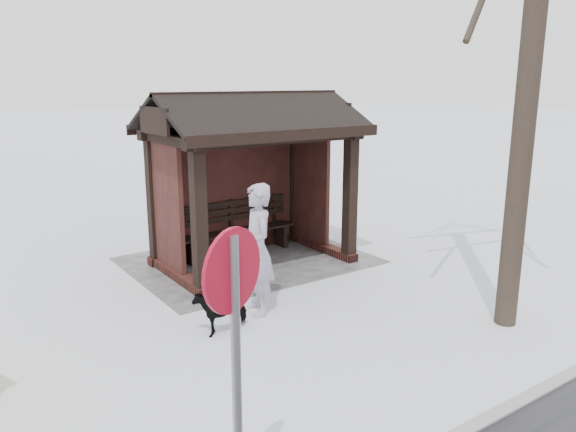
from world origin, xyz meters
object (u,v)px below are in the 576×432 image
object	(u,v)px
bus_shelter	(248,144)
dog	(221,310)
pedestrian	(257,250)
road_sign	(234,320)

from	to	relation	value
bus_shelter	dog	xyz separation A→B (m)	(1.84, 2.33, -1.87)
pedestrian	dog	distance (m)	1.00
dog	bus_shelter	bearing A→B (deg)	138.71
bus_shelter	pedestrian	distance (m)	2.67
bus_shelter	dog	bearing A→B (deg)	51.72
road_sign	bus_shelter	bearing A→B (deg)	-144.49
dog	road_sign	world-z (taller)	road_sign
pedestrian	dog	world-z (taller)	pedestrian
dog	road_sign	distance (m)	3.72
road_sign	pedestrian	bearing A→B (deg)	-146.66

